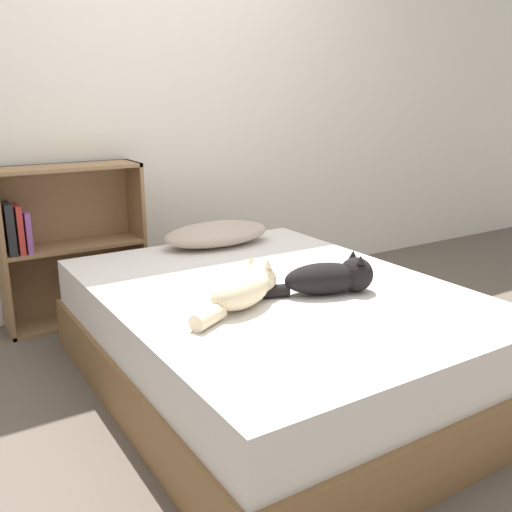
{
  "coord_description": "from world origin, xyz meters",
  "views": [
    {
      "loc": [
        -1.26,
        -1.86,
        1.21
      ],
      "look_at": [
        0.0,
        0.14,
        0.55
      ],
      "focal_mm": 40.0,
      "sensor_mm": 36.0,
      "label": 1
    }
  ],
  "objects_px": {
    "bookshelf": "(66,242)",
    "cat_dark": "(332,278)",
    "pillow": "(217,234)",
    "bed": "(273,337)",
    "cat_light": "(244,288)"
  },
  "relations": [
    {
      "from": "pillow",
      "to": "bookshelf",
      "type": "distance_m",
      "value": 0.83
    },
    {
      "from": "bookshelf",
      "to": "bed",
      "type": "bearing_deg",
      "value": -66.53
    },
    {
      "from": "bed",
      "to": "pillow",
      "type": "height_order",
      "value": "pillow"
    },
    {
      "from": "cat_light",
      "to": "bookshelf",
      "type": "relative_size",
      "value": 0.53
    },
    {
      "from": "cat_light",
      "to": "bed",
      "type": "bearing_deg",
      "value": 1.1
    },
    {
      "from": "cat_light",
      "to": "cat_dark",
      "type": "relative_size",
      "value": 0.96
    },
    {
      "from": "bookshelf",
      "to": "cat_light",
      "type": "bearing_deg",
      "value": -76.52
    },
    {
      "from": "cat_dark",
      "to": "bookshelf",
      "type": "relative_size",
      "value": 0.56
    },
    {
      "from": "pillow",
      "to": "bed",
      "type": "bearing_deg",
      "value": -100.0
    },
    {
      "from": "pillow",
      "to": "bookshelf",
      "type": "bearing_deg",
      "value": 142.68
    },
    {
      "from": "cat_light",
      "to": "bookshelf",
      "type": "bearing_deg",
      "value": 76.02
    },
    {
      "from": "bookshelf",
      "to": "cat_dark",
      "type": "bearing_deg",
      "value": -64.13
    },
    {
      "from": "bed",
      "to": "cat_dark",
      "type": "bearing_deg",
      "value": -50.78
    },
    {
      "from": "cat_dark",
      "to": "pillow",
      "type": "bearing_deg",
      "value": 110.63
    },
    {
      "from": "pillow",
      "to": "cat_light",
      "type": "bearing_deg",
      "value": -112.0
    }
  ]
}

